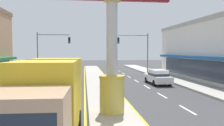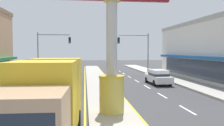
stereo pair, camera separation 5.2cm
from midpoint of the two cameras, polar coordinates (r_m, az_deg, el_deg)
The scene contains 11 objects.
median_strip at distance 26.12m, azimuth -3.57°, elevation -4.51°, with size 2.53×52.00×0.14m, color #A39E93.
sidewalk_left at distance 25.34m, azimuth -24.92°, elevation -4.96°, with size 2.91×60.00×0.18m, color #ADA89E.
sidewalk_right at distance 26.40m, azimuth 17.40°, elevation -4.52°, with size 2.91×60.00×0.18m, color #ADA89E.
lane_markings at distance 24.79m, azimuth -3.40°, elevation -5.06°, with size 9.27×52.00×0.01m.
district_sign at distance 12.21m, azimuth 0.05°, elevation 4.20°, with size 6.79×1.40×7.47m.
traffic_light_left_side at distance 34.80m, azimuth -15.19°, elevation 4.15°, with size 4.86×0.46×6.20m.
traffic_light_right_side at distance 35.08m, azimuth 6.31°, elevation 4.22°, with size 4.86×0.46×6.20m.
box_truck_far_right_lane at distance 8.82m, azimuth -15.94°, elevation -8.71°, with size 2.44×6.98×3.12m.
suv_near_left_lane at distance 30.84m, azimuth -15.67°, elevation -1.76°, with size 2.13×4.68×1.90m.
suv_mid_left_lane at distance 25.92m, azimuth -10.03°, elevation -2.57°, with size 2.14×4.69×1.90m.
sedan_far_left_oncoming at distance 24.45m, azimuth 11.53°, elevation -3.38°, with size 1.92×4.34×1.53m.
Camera 2 is at (-1.44, -7.86, 3.46)m, focal length 36.52 mm.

